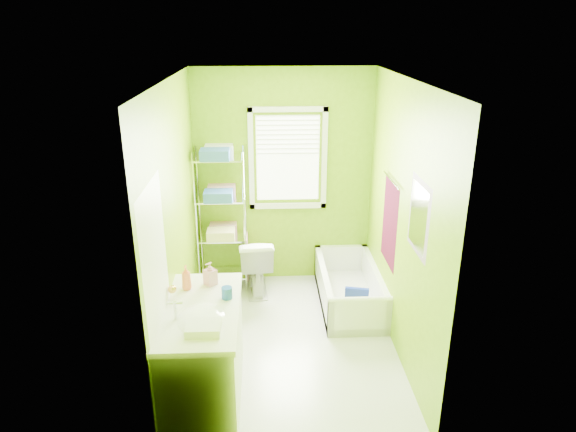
{
  "coord_description": "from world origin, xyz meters",
  "views": [
    {
      "loc": [
        -0.23,
        -4.43,
        3.05
      ],
      "look_at": [
        -0.0,
        0.25,
        1.28
      ],
      "focal_mm": 32.0,
      "sensor_mm": 36.0,
      "label": 1
    }
  ],
  "objects_px": {
    "toilet": "(256,264)",
    "vanity": "(204,353)",
    "bathtub": "(349,293)",
    "wire_shelf_unit": "(222,203)"
  },
  "relations": [
    {
      "from": "toilet",
      "to": "wire_shelf_unit",
      "type": "bearing_deg",
      "value": -27.19
    },
    {
      "from": "toilet",
      "to": "wire_shelf_unit",
      "type": "relative_size",
      "value": 0.41
    },
    {
      "from": "bathtub",
      "to": "vanity",
      "type": "height_order",
      "value": "vanity"
    },
    {
      "from": "vanity",
      "to": "wire_shelf_unit",
      "type": "xyz_separation_m",
      "value": [
        0.02,
        2.08,
        0.59
      ]
    },
    {
      "from": "toilet",
      "to": "wire_shelf_unit",
      "type": "distance_m",
      "value": 0.82
    },
    {
      "from": "bathtub",
      "to": "vanity",
      "type": "distance_m",
      "value": 2.15
    },
    {
      "from": "bathtub",
      "to": "vanity",
      "type": "xyz_separation_m",
      "value": [
        -1.48,
        -1.52,
        0.33
      ]
    },
    {
      "from": "toilet",
      "to": "vanity",
      "type": "relative_size",
      "value": 0.59
    },
    {
      "from": "toilet",
      "to": "vanity",
      "type": "bearing_deg",
      "value": 73.61
    },
    {
      "from": "vanity",
      "to": "bathtub",
      "type": "bearing_deg",
      "value": 45.89
    }
  ]
}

